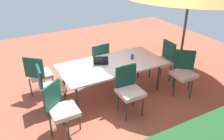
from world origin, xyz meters
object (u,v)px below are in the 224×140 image
Objects in this scene: chair_west at (163,59)px; laptop at (101,62)px; chair_east at (49,86)px; chair_northwest at (184,71)px; cup at (132,57)px; chair_north at (129,88)px; dining_table at (112,66)px; chair_northeast at (61,107)px; chair_southeast at (39,73)px; chair_south at (98,59)px.

chair_west is 1.65m from laptop.
chair_east is 1.00× the size of chair_northwest.
cup is (-0.72, 0.11, 0.01)m from laptop.
chair_north is at bearing 54.03° from cup.
chair_northeast is at bearing 27.31° from dining_table.
chair_north is 2.02m from chair_southeast.
dining_table is 0.52m from cup.
chair_northeast is 1.00× the size of chair_east.
chair_northwest is at bearing 142.23° from cup.
chair_west and chair_southeast have the same top height.
chair_west is 1.00× the size of chair_southeast.
chair_west reaches higher than laptop.
chair_southeast is 1.00× the size of chair_northwest.
chair_west is 8.64× the size of cup.
dining_table is at bearing -88.10° from chair_west.
chair_east is 1.19m from laptop.
chair_south is (1.40, -0.74, 0.00)m from chair_west.
cup is (-1.90, -0.71, 0.25)m from chair_northeast.
chair_east is (-0.05, 0.65, 0.00)m from chair_southeast.
chair_east is at bearing -1.68° from cup.
chair_northeast is 2.04m from cup.
chair_south is 8.64× the size of cup.
laptop is 0.73m from cup.
chair_northwest is (-2.85, 1.41, 0.00)m from chair_southeast.
chair_east is at bearing 24.91° from chair_south.
chair_northeast is at bearing 20.63° from cup.
chair_northwest reaches higher than laptop.
chair_west is 2.79m from chair_east.
chair_northwest is at bearing 5.29° from chair_north.
chair_northeast is at bearing 44.88° from chair_south.
chair_west is 1.58m from chair_south.
chair_north is 1.00× the size of chair_northwest.
chair_south reaches higher than cup.
chair_east is at bearing 152.36° from chair_north.
chair_west and chair_northeast have the same top height.
chair_northwest is 1.84m from laptop.
dining_table is 2.31× the size of chair_east.
chair_west reaches higher than cup.
chair_northeast is (-0.04, 1.42, 0.00)m from chair_southeast.
chair_north is at bearing 87.09° from chair_south.
cup is at bearing 123.22° from chair_south.
laptop is (0.22, 0.62, 0.24)m from chair_south.
chair_west is at bearing 179.25° from cup.
chair_southeast is at bearing -101.83° from chair_west.
chair_north is at bearing 174.81° from chair_southeast.
laptop is at bearing 68.94° from chair_south.
chair_north is 1.56m from chair_east.
chair_north is 2.46× the size of laptop.
chair_east is 1.90m from cup.
chair_southeast is at bearing 9.18° from chair_east.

